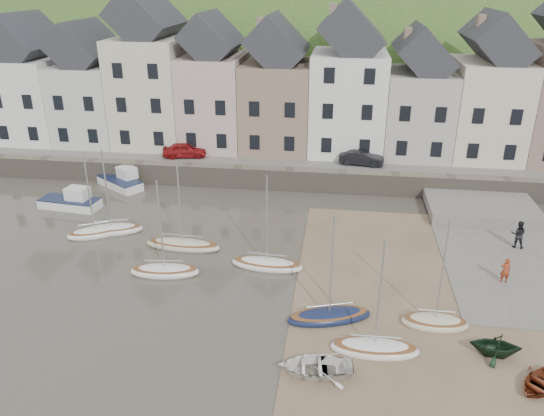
# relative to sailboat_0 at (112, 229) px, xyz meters

# --- Properties ---
(ground) EXTENTS (160.00, 160.00, 0.00)m
(ground) POSITION_rel_sailboat_0_xyz_m (11.54, -6.96, -0.26)
(ground) COLOR #413C33
(ground) RESTS_ON ground
(quay_land) EXTENTS (90.00, 30.00, 1.50)m
(quay_land) POSITION_rel_sailboat_0_xyz_m (11.54, 25.04, 0.49)
(quay_land) COLOR #345421
(quay_land) RESTS_ON ground
(quay_street) EXTENTS (70.00, 7.00, 0.10)m
(quay_street) POSITION_rel_sailboat_0_xyz_m (11.54, 13.54, 1.29)
(quay_street) COLOR slate
(quay_street) RESTS_ON quay_land
(seawall) EXTENTS (70.00, 1.20, 1.80)m
(seawall) POSITION_rel_sailboat_0_xyz_m (11.54, 10.04, 0.64)
(seawall) COLOR slate
(seawall) RESTS_ON ground
(beach) EXTENTS (18.00, 26.00, 0.06)m
(beach) POSITION_rel_sailboat_0_xyz_m (22.54, -6.96, -0.23)
(beach) COLOR brown
(beach) RESTS_ON ground
(slipway) EXTENTS (8.00, 18.00, 0.12)m
(slipway) POSITION_rel_sailboat_0_xyz_m (26.54, 1.04, -0.20)
(slipway) COLOR slate
(slipway) RESTS_ON ground
(hillside) EXTENTS (134.40, 84.00, 84.00)m
(hillside) POSITION_rel_sailboat_0_xyz_m (6.55, 53.04, -18.26)
(hillside) COLOR #345421
(hillside) RESTS_ON ground
(townhouse_terrace) EXTENTS (61.05, 8.00, 13.93)m
(townhouse_terrace) POSITION_rel_sailboat_0_xyz_m (13.30, 17.04, 7.06)
(townhouse_terrace) COLOR white
(townhouse_terrace) RESTS_ON quay_land
(sailboat_0) EXTENTS (4.58, 2.66, 6.32)m
(sailboat_0) POSITION_rel_sailboat_0_xyz_m (0.00, 0.00, 0.00)
(sailboat_0) COLOR white
(sailboat_0) RESTS_ON ground
(sailboat_1) EXTENTS (4.04, 3.07, 6.32)m
(sailboat_1) POSITION_rel_sailboat_0_xyz_m (-0.98, -0.63, 0.00)
(sailboat_1) COLOR white
(sailboat_1) RESTS_ON ground
(sailboat_2) EXTENTS (5.22, 1.74, 6.32)m
(sailboat_2) POSITION_rel_sailboat_0_xyz_m (5.63, -1.57, -0.00)
(sailboat_2) COLOR beige
(sailboat_2) RESTS_ON ground
(sailboat_3) EXTENTS (4.37, 1.96, 6.32)m
(sailboat_3) POSITION_rel_sailboat_0_xyz_m (5.52, -5.03, 0.00)
(sailboat_3) COLOR white
(sailboat_3) RESTS_ON ground
(sailboat_4) EXTENTS (4.63, 1.83, 6.32)m
(sailboat_4) POSITION_rel_sailboat_0_xyz_m (11.57, -3.39, -0.00)
(sailboat_4) COLOR white
(sailboat_4) RESTS_ON ground
(sailboat_5) EXTENTS (4.78, 2.82, 6.32)m
(sailboat_5) POSITION_rel_sailboat_0_xyz_m (15.59, -8.39, -0.00)
(sailboat_5) COLOR #141F41
(sailboat_5) RESTS_ON ground
(sailboat_6) EXTENTS (4.32, 1.61, 6.32)m
(sailboat_6) POSITION_rel_sailboat_0_xyz_m (17.86, -10.74, 0.00)
(sailboat_6) COLOR white
(sailboat_6) RESTS_ON ground
(sailboat_7) EXTENTS (3.43, 1.51, 6.32)m
(sailboat_7) POSITION_rel_sailboat_0_xyz_m (21.03, -8.19, 0.01)
(sailboat_7) COLOR beige
(sailboat_7) RESTS_ON ground
(motorboat_0) EXTENTS (4.85, 2.25, 1.70)m
(motorboat_0) POSITION_rel_sailboat_0_xyz_m (-4.85, 3.77, 0.32)
(motorboat_0) COLOR white
(motorboat_0) RESTS_ON ground
(motorboat_2) EXTENTS (4.69, 3.98, 1.70)m
(motorboat_2) POSITION_rel_sailboat_0_xyz_m (-2.77, 8.61, 0.32)
(motorboat_2) COLOR white
(motorboat_2) RESTS_ON ground
(rowboat_white) EXTENTS (3.65, 2.78, 0.71)m
(rowboat_white) POSITION_rel_sailboat_0_xyz_m (15.12, -12.60, 0.15)
(rowboat_white) COLOR white
(rowboat_white) RESTS_ON beach
(rowboat_green) EXTENTS (2.50, 2.20, 1.23)m
(rowboat_green) POSITION_rel_sailboat_0_xyz_m (23.49, -10.27, 0.41)
(rowboat_green) COLOR black
(rowboat_green) RESTS_ON beach
(rowboat_red) EXTENTS (3.14, 3.17, 0.54)m
(rowboat_red) POSITION_rel_sailboat_0_xyz_m (24.94, -12.25, 0.07)
(rowboat_red) COLOR maroon
(rowboat_red) RESTS_ON beach
(person_red) EXTENTS (0.58, 0.38, 1.59)m
(person_red) POSITION_rel_sailboat_0_xyz_m (25.64, -3.37, 0.65)
(person_red) COLOR #9E3A1C
(person_red) RESTS_ON slipway
(person_dark) EXTENTS (1.05, 0.90, 1.89)m
(person_dark) POSITION_rel_sailboat_0_xyz_m (27.62, 1.33, 0.80)
(person_dark) COLOR black
(person_dark) RESTS_ON slipway
(car_left) EXTENTS (4.10, 2.28, 1.32)m
(car_left) POSITION_rel_sailboat_0_xyz_m (1.76, 12.54, 2.00)
(car_left) COLOR maroon
(car_left) RESTS_ON quay_street
(car_right) EXTENTS (3.96, 1.83, 1.26)m
(car_right) POSITION_rel_sailboat_0_xyz_m (17.54, 12.54, 1.97)
(car_right) COLOR black
(car_right) RESTS_ON quay_street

